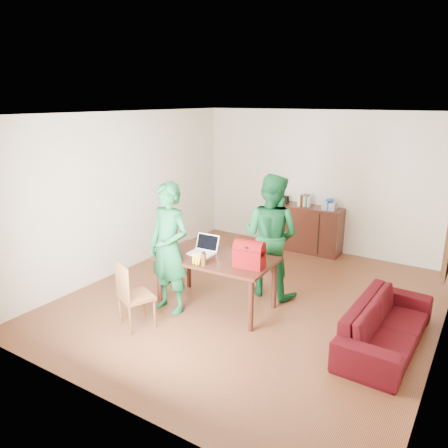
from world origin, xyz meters
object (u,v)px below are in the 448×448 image
Objects in this scene: chair at (136,308)px; sofa at (386,325)px; red_bag at (249,256)px; table at (216,264)px; bottle at (204,259)px; person_near at (169,248)px; laptop at (201,251)px; person_far at (271,236)px.

chair is 3.14m from sofa.
red_bag is (1.15, 0.96, 0.64)m from chair.
bottle is (0.02, -0.35, 0.19)m from table.
table is 8.75× the size of bottle.
person_near is 4.68× the size of red_bag.
person_far is at bearing 49.03° from laptop.
person_far is at bearing 70.74° from bottle.
red_bag is at bearing 27.04° from bottle.
table is 0.28m from laptop.
red_bag is at bearing 23.43° from person_near.
person_far is (0.94, 1.23, 0.01)m from person_near.
person_far is at bearing 74.42° from sofa.
laptop is at bearing 95.77° from chair.
sofa is at bearing 47.88° from chair.
table is 0.39m from bottle.
table is 0.89× the size of person_far.
table is 0.61m from red_bag.
person_far is 4.73× the size of red_bag.
red_bag reaches higher than table.
chair is 2.30× the size of red_bag.
person_far is (1.02, 1.85, 0.67)m from chair.
person_near is 0.54m from bottle.
person_far is at bearing 59.42° from table.
person_far is 2.06m from sofa.
person_far reaches higher than person_near.
chair is 2.21m from person_far.
laptop is (-0.25, -0.01, 0.14)m from table.
person_far is 1.08m from laptop.
person_near is at bearing 104.95° from sofa.
bottle is 0.61m from red_bag.
chair is at bearing -122.35° from table.
person_near is at bearing -143.48° from table.
red_bag reaches higher than sofa.
person_near is 0.99× the size of person_far.
bottle is 2.41m from sofa.
table is at bearing 84.56° from chair.
laptop is at bearing 168.97° from red_bag.
sofa is at bearing 18.67° from person_near.
laptop is (0.34, 1.02, 0.54)m from chair.
person_near is 4.94× the size of laptop.
laptop is at bearing 97.44° from sofa.
chair reaches higher than table.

